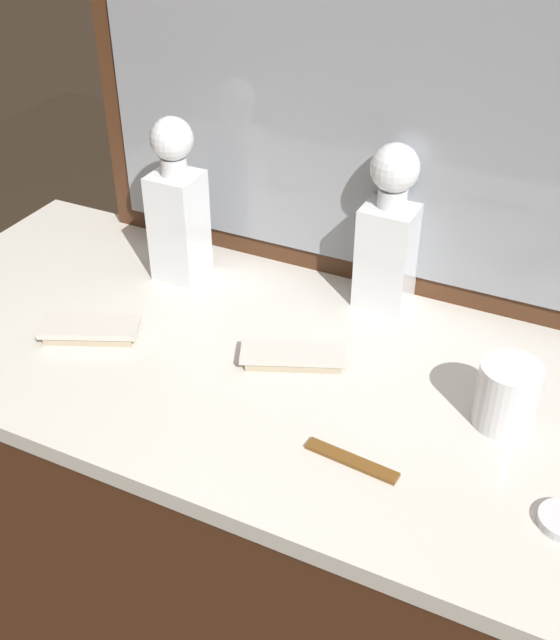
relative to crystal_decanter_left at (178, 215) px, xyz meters
The scene contains 8 objects.
dresser 0.65m from the crystal_decanter_left, 30.15° to the right, with size 1.38×0.61×0.89m.
dresser_mirror 0.35m from the crystal_decanter_left, 24.71° to the left, with size 1.01×0.03×0.60m.
crystal_decanter_left is the anchor object (origin of this frame).
crystal_decanter_center 0.37m from the crystal_decanter_left, 12.58° to the left, with size 0.09×0.09×0.29m.
crystal_tumbler_center 0.64m from the crystal_decanter_left, 13.37° to the right, with size 0.09×0.09×0.10m.
silver_brush_right 0.35m from the crystal_decanter_left, 27.28° to the right, with size 0.17×0.12×0.02m.
silver_brush_front 0.26m from the crystal_decanter_left, 97.34° to the right, with size 0.17×0.12×0.02m.
tortoiseshell_comb 0.57m from the crystal_decanter_left, 34.51° to the right, with size 0.13×0.03×0.01m.
Camera 1 is at (0.42, -0.86, 1.62)m, focal length 43.44 mm.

